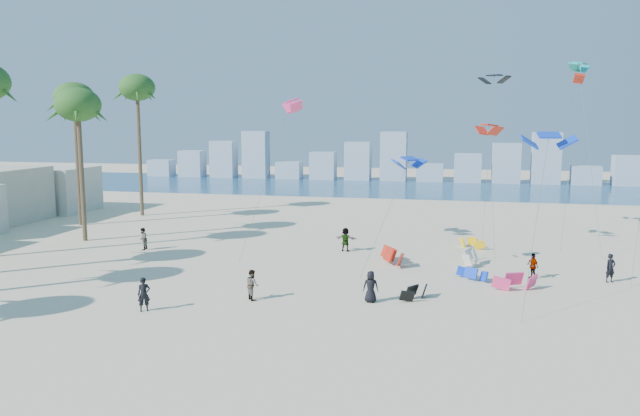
# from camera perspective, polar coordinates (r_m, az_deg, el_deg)

# --- Properties ---
(ground) EXTENTS (220.00, 220.00, 0.00)m
(ground) POSITION_cam_1_polar(r_m,az_deg,el_deg) (27.92, -13.59, -13.62)
(ground) COLOR beige
(ground) RESTS_ON ground
(ocean) EXTENTS (220.00, 220.00, 0.00)m
(ocean) POSITION_cam_1_polar(r_m,az_deg,el_deg) (96.47, 5.44, 2.01)
(ocean) COLOR navy
(ocean) RESTS_ON ground
(kitesurfer_near) EXTENTS (0.81, 0.74, 1.86)m
(kitesurfer_near) POSITION_cam_1_polar(r_m,az_deg,el_deg) (34.70, -16.11, -7.75)
(kitesurfer_near) COLOR black
(kitesurfer_near) RESTS_ON ground
(kitesurfer_mid) EXTENTS (1.07, 1.08, 1.76)m
(kitesurfer_mid) POSITION_cam_1_polar(r_m,az_deg,el_deg) (35.71, -6.35, -7.11)
(kitesurfer_mid) COLOR gray
(kitesurfer_mid) RESTS_ON ground
(kitesurfers_far) EXTENTS (39.19, 14.03, 1.89)m
(kitesurfers_far) POSITION_cam_1_polar(r_m,az_deg,el_deg) (42.67, 7.98, -4.59)
(kitesurfers_far) COLOR black
(kitesurfers_far) RESTS_ON ground
(grounded_kites) EXTENTS (11.18, 17.91, 1.08)m
(grounded_kites) POSITION_cam_1_polar(r_m,az_deg,el_deg) (43.26, 12.04, -5.10)
(grounded_kites) COLOR black
(grounded_kites) RESTS_ON ground
(flying_kites) EXTENTS (34.33, 28.11, 15.52)m
(flying_kites) POSITION_cam_1_polar(r_m,az_deg,el_deg) (46.63, 16.80, 8.76)
(flying_kites) COLOR #0C39D5
(flying_kites) RESTS_ON ground
(distant_skyline) EXTENTS (85.00, 3.00, 8.40)m
(distant_skyline) POSITION_cam_1_polar(r_m,az_deg,el_deg) (106.24, 5.49, 4.24)
(distant_skyline) COLOR #9EADBF
(distant_skyline) RESTS_ON ground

